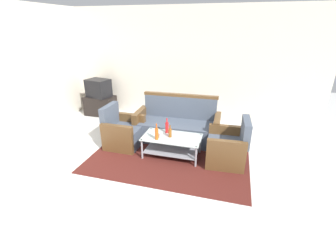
{
  "coord_description": "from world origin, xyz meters",
  "views": [
    {
      "loc": [
        1.13,
        -3.0,
        2.34
      ],
      "look_at": [
        0.05,
        0.79,
        0.65
      ],
      "focal_mm": 25.12,
      "sensor_mm": 36.0,
      "label": 1
    }
  ],
  "objects_px": {
    "coffee_table": "(172,143)",
    "television": "(99,88)",
    "couch": "(177,126)",
    "armchair_right": "(228,148)",
    "bottle_brown": "(170,133)",
    "tv_stand": "(101,106)",
    "bottle_red": "(167,127)",
    "bottle_orange": "(157,133)",
    "cup": "(161,135)",
    "armchair_left": "(123,132)"
  },
  "relations": [
    {
      "from": "coffee_table",
      "to": "cup",
      "type": "relative_size",
      "value": 11.0
    },
    {
      "from": "couch",
      "to": "television",
      "type": "relative_size",
      "value": 2.65
    },
    {
      "from": "armchair_right",
      "to": "coffee_table",
      "type": "height_order",
      "value": "armchair_right"
    },
    {
      "from": "bottle_brown",
      "to": "bottle_orange",
      "type": "bearing_deg",
      "value": -141.18
    },
    {
      "from": "tv_stand",
      "to": "television",
      "type": "relative_size",
      "value": 1.17
    },
    {
      "from": "couch",
      "to": "armchair_left",
      "type": "relative_size",
      "value": 2.14
    },
    {
      "from": "couch",
      "to": "coffee_table",
      "type": "bearing_deg",
      "value": 93.84
    },
    {
      "from": "armchair_left",
      "to": "bottle_brown",
      "type": "bearing_deg",
      "value": 80.75
    },
    {
      "from": "couch",
      "to": "bottle_orange",
      "type": "bearing_deg",
      "value": 77.78
    },
    {
      "from": "tv_stand",
      "to": "couch",
      "type": "bearing_deg",
      "value": -21.42
    },
    {
      "from": "coffee_table",
      "to": "bottle_orange",
      "type": "relative_size",
      "value": 3.52
    },
    {
      "from": "coffee_table",
      "to": "bottle_brown",
      "type": "bearing_deg",
      "value": -161.27
    },
    {
      "from": "couch",
      "to": "bottle_brown",
      "type": "xyz_separation_m",
      "value": [
        0.04,
        -0.74,
        0.18
      ]
    },
    {
      "from": "armchair_right",
      "to": "coffee_table",
      "type": "distance_m",
      "value": 1.04
    },
    {
      "from": "armchair_right",
      "to": "bottle_red",
      "type": "xyz_separation_m",
      "value": [
        -1.17,
        0.08,
        0.24
      ]
    },
    {
      "from": "armchair_right",
      "to": "television",
      "type": "distance_m",
      "value": 3.95
    },
    {
      "from": "armchair_left",
      "to": "television",
      "type": "height_order",
      "value": "television"
    },
    {
      "from": "cup",
      "to": "tv_stand",
      "type": "relative_size",
      "value": 0.12
    },
    {
      "from": "television",
      "to": "cup",
      "type": "bearing_deg",
      "value": 155.8
    },
    {
      "from": "bottle_orange",
      "to": "coffee_table",
      "type": "bearing_deg",
      "value": 36.49
    },
    {
      "from": "television",
      "to": "bottle_orange",
      "type": "bearing_deg",
      "value": 154.0
    },
    {
      "from": "bottle_red",
      "to": "armchair_right",
      "type": "bearing_deg",
      "value": -3.7
    },
    {
      "from": "coffee_table",
      "to": "television",
      "type": "xyz_separation_m",
      "value": [
        -2.54,
        1.7,
        0.49
      ]
    },
    {
      "from": "bottle_red",
      "to": "cup",
      "type": "height_order",
      "value": "bottle_red"
    },
    {
      "from": "coffee_table",
      "to": "bottle_orange",
      "type": "bearing_deg",
      "value": -143.51
    },
    {
      "from": "armchair_right",
      "to": "television",
      "type": "height_order",
      "value": "television"
    },
    {
      "from": "bottle_orange",
      "to": "armchair_right",
      "type": "bearing_deg",
      "value": 11.3
    },
    {
      "from": "armchair_right",
      "to": "bottle_red",
      "type": "distance_m",
      "value": 1.2
    },
    {
      "from": "armchair_left",
      "to": "bottle_orange",
      "type": "distance_m",
      "value": 0.95
    },
    {
      "from": "bottle_brown",
      "to": "couch",
      "type": "bearing_deg",
      "value": 92.77
    },
    {
      "from": "armchair_right",
      "to": "bottle_brown",
      "type": "xyz_separation_m",
      "value": [
        -1.07,
        -0.09,
        0.21
      ]
    },
    {
      "from": "coffee_table",
      "to": "bottle_red",
      "type": "distance_m",
      "value": 0.33
    },
    {
      "from": "coffee_table",
      "to": "television",
      "type": "bearing_deg",
      "value": 146.14
    },
    {
      "from": "armchair_right",
      "to": "bottle_red",
      "type": "height_order",
      "value": "armchair_right"
    },
    {
      "from": "bottle_red",
      "to": "tv_stand",
      "type": "distance_m",
      "value": 2.87
    },
    {
      "from": "bottle_red",
      "to": "cup",
      "type": "xyz_separation_m",
      "value": [
        -0.05,
        -0.25,
        -0.06
      ]
    },
    {
      "from": "bottle_orange",
      "to": "tv_stand",
      "type": "height_order",
      "value": "bottle_orange"
    },
    {
      "from": "bottle_brown",
      "to": "television",
      "type": "distance_m",
      "value": 3.05
    },
    {
      "from": "armchair_right",
      "to": "cup",
      "type": "distance_m",
      "value": 1.25
    },
    {
      "from": "armchair_left",
      "to": "bottle_orange",
      "type": "relative_size",
      "value": 2.72
    },
    {
      "from": "bottle_red",
      "to": "bottle_brown",
      "type": "bearing_deg",
      "value": -56.93
    },
    {
      "from": "couch",
      "to": "television",
      "type": "bearing_deg",
      "value": -23.07
    },
    {
      "from": "armchair_right",
      "to": "bottle_brown",
      "type": "bearing_deg",
      "value": 91.39
    },
    {
      "from": "armchair_right",
      "to": "tv_stand",
      "type": "relative_size",
      "value": 1.06
    },
    {
      "from": "armchair_left",
      "to": "cup",
      "type": "relative_size",
      "value": 8.5
    },
    {
      "from": "couch",
      "to": "bottle_orange",
      "type": "relative_size",
      "value": 5.82
    },
    {
      "from": "armchair_left",
      "to": "television",
      "type": "bearing_deg",
      "value": -136.65
    },
    {
      "from": "tv_stand",
      "to": "bottle_red",
      "type": "bearing_deg",
      "value": -32.83
    },
    {
      "from": "coffee_table",
      "to": "bottle_orange",
      "type": "xyz_separation_m",
      "value": [
        -0.24,
        -0.18,
        0.26
      ]
    },
    {
      "from": "couch",
      "to": "coffee_table",
      "type": "distance_m",
      "value": 0.74
    }
  ]
}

